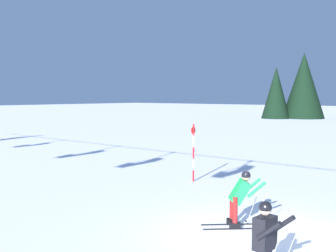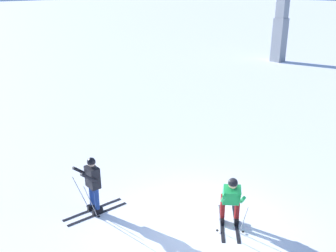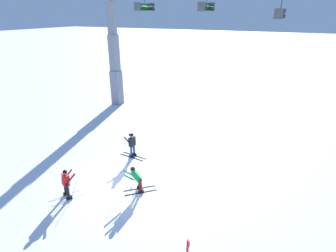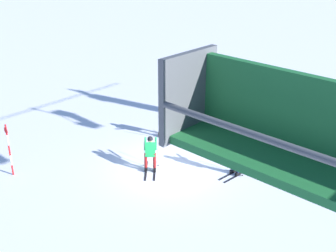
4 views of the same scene
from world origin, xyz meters
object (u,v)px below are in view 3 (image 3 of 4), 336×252
(chairlift_seat_nearest, at_px, (144,7))
(skier_distant_uphill, at_px, (66,182))
(lift_tower_near, at_px, (115,60))
(chairlift_seat_middle, at_px, (279,13))
(skier_carving_main, at_px, (136,177))
(chairlift_seat_second, at_px, (206,7))
(skier_distant_downhill, at_px, (132,143))

(chairlift_seat_nearest, bearing_deg, skier_distant_uphill, -76.68)
(lift_tower_near, height_order, skier_distant_uphill, lift_tower_near)
(skier_distant_uphill, bearing_deg, chairlift_seat_middle, 60.74)
(skier_carving_main, distance_m, lift_tower_near, 15.17)
(skier_carving_main, relative_size, skier_distant_uphill, 0.92)
(lift_tower_near, relative_size, chairlift_seat_second, 4.54)
(chairlift_seat_second, bearing_deg, skier_carving_main, -86.80)
(skier_carving_main, height_order, lift_tower_near, lift_tower_near)
(chairlift_seat_second, bearing_deg, chairlift_seat_nearest, -180.00)
(chairlift_seat_middle, distance_m, skier_distant_uphill, 16.98)
(skier_carving_main, distance_m, chairlift_seat_second, 13.93)
(chairlift_seat_nearest, bearing_deg, chairlift_seat_second, 0.00)
(skier_carving_main, distance_m, skier_distant_downhill, 3.66)
(chairlift_seat_second, xyz_separation_m, skier_distant_uphill, (-2.20, -13.26, -7.99))
(skier_carving_main, bearing_deg, lift_tower_near, 129.60)
(chairlift_seat_nearest, height_order, chairlift_seat_middle, same)
(chairlift_seat_nearest, xyz_separation_m, skier_distant_downhill, (3.81, -8.43, -7.96))
(chairlift_seat_nearest, distance_m, skier_distant_uphill, 15.81)
(skier_distant_downhill, bearing_deg, skier_distant_uphill, -97.90)
(skier_distant_uphill, height_order, skier_distant_downhill, skier_distant_downhill)
(skier_distant_downhill, bearing_deg, lift_tower_near, 130.68)
(skier_distant_downhill, bearing_deg, chairlift_seat_nearest, 114.31)
(chairlift_seat_middle, bearing_deg, chairlift_seat_second, 180.00)
(lift_tower_near, bearing_deg, chairlift_seat_nearest, 0.00)
(chairlift_seat_second, distance_m, chairlift_seat_middle, 5.25)
(chairlift_seat_middle, xyz_separation_m, skier_distant_uphill, (-7.43, -13.26, -7.56))
(chairlift_seat_nearest, bearing_deg, skier_carving_main, -62.29)
(chairlift_seat_nearest, bearing_deg, chairlift_seat_middle, 0.00)
(lift_tower_near, bearing_deg, skier_distant_uphill, -63.63)
(lift_tower_near, relative_size, skier_distant_uphill, 5.96)
(skier_carving_main, height_order, skier_distant_downhill, skier_distant_downhill)
(skier_carving_main, bearing_deg, chairlift_seat_second, 93.20)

